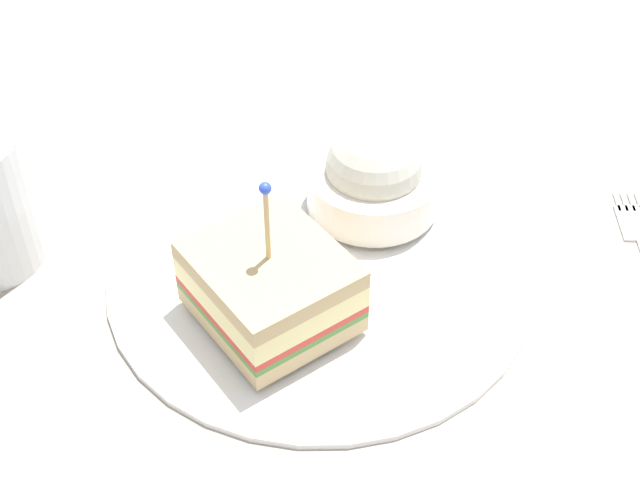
{
  "coord_description": "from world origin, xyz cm",
  "views": [
    {
      "loc": [
        36.22,
        -19.94,
        40.43
      ],
      "look_at": [
        0.0,
        0.0,
        2.83
      ],
      "focal_mm": 50.91,
      "sensor_mm": 36.0,
      "label": 1
    }
  ],
  "objects": [
    {
      "name": "ground_plane",
      "position": [
        0.0,
        0.0,
        -1.0
      ],
      "size": [
        105.82,
        105.82,
        2.0
      ],
      "primitive_type": "cube",
      "color": "#9E9384"
    },
    {
      "name": "plate",
      "position": [
        0.0,
        0.0,
        0.42
      ],
      "size": [
        26.88,
        26.88,
        0.83
      ],
      "primitive_type": "cylinder",
      "color": "white",
      "rests_on": "ground_plane"
    },
    {
      "name": "sandwich_half_center",
      "position": [
        2.42,
        -4.62,
        3.18
      ],
      "size": [
        9.63,
        8.77,
        9.97
      ],
      "color": "tan",
      "rests_on": "plate"
    },
    {
      "name": "coleslaw_bowl",
      "position": [
        -3.43,
        5.93,
        3.2
      ],
      "size": [
        8.88,
        8.88,
        6.39
      ],
      "color": "silver",
      "rests_on": "plate"
    }
  ]
}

